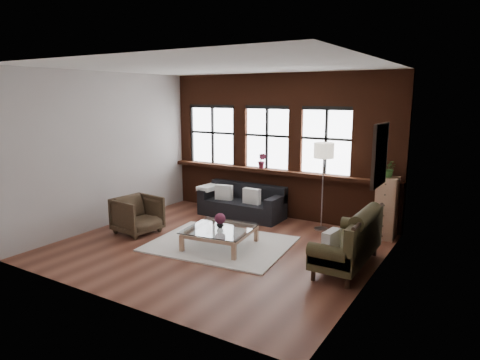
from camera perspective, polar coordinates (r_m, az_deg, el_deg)
The scene contains 26 objects.
floor at distance 7.94m, azimuth -2.91°, elevation -8.82°, with size 5.50×5.50×0.00m, color #592D20.
ceiling at distance 7.48m, azimuth -3.16°, elevation 14.89°, with size 5.50×5.50×0.00m, color white.
wall_back at distance 9.69m, azimuth 5.38°, elevation 4.54°, with size 5.50×5.50×0.00m, color #B5AEA9.
wall_front at distance 5.70m, azimuth -17.40°, elevation -0.63°, with size 5.50×5.50×0.00m, color #B5AEA9.
wall_left at distance 9.37m, azimuth -17.07°, elevation 3.86°, with size 5.00×5.00×0.00m, color #B5AEA9.
wall_right at distance 6.42m, azimuth 17.65°, elevation 0.65°, with size 5.00×5.00×0.00m, color #B5AEA9.
brick_backwall at distance 9.64m, azimuth 5.23°, elevation 4.50°, with size 5.50×0.12×3.20m, color #461E10, non-canonical shape.
sill_ledge at distance 9.64m, azimuth 4.93°, elevation 1.14°, with size 5.50×0.30×0.08m, color #461E10.
window_left at distance 10.55m, azimuth -3.58°, elevation 5.92°, with size 1.38×0.10×1.50m, color black, non-canonical shape.
window_mid at distance 9.77m, azimuth 3.68°, elevation 5.50°, with size 1.38×0.10×1.50m, color black, non-canonical shape.
window_right at distance 9.20m, azimuth 11.44°, elevation 4.95°, with size 1.38×0.10×1.50m, color black, non-canonical shape.
wall_poster at distance 6.68m, azimuth 18.16°, elevation 3.19°, with size 0.05×0.74×0.94m, color black, non-canonical shape.
shag_rug at distance 8.03m, azimuth -2.63°, elevation -8.50°, with size 2.48×1.95×0.03m, color silver.
dark_sofa at distance 9.71m, azimuth 0.22°, elevation -2.91°, with size 1.93×0.78×0.70m, color black, non-canonical shape.
pillow_a at distance 9.80m, azimuth -2.16°, elevation -1.65°, with size 0.40×0.14×0.34m, color white.
pillow_b at distance 9.42m, azimuth 1.58°, elevation -2.17°, with size 0.40×0.14×0.34m, color white.
vintage_settee at distance 7.08m, azimuth 14.10°, elevation -7.69°, with size 0.78×1.75×0.93m, color #332D17, non-canonical shape.
pillow_settee at distance 6.58m, azimuth 12.06°, elevation -8.02°, with size 0.14×0.38×0.34m, color white.
armchair at distance 8.81m, azimuth -13.51°, elevation -4.56°, with size 0.79×0.81×0.74m, color #34271A.
coffee_table at distance 7.84m, azimuth -2.66°, elevation -7.70°, with size 1.13×1.13×0.38m, color #AB7C5D, non-canonical shape.
vase at distance 7.76m, azimuth -2.68°, elevation -5.92°, with size 0.13×0.13×0.14m, color #B2B2B2.
flowers at distance 7.73m, azimuth -2.68°, elevation -5.16°, with size 0.20×0.20×0.20m, color maroon.
drawer_chest at distance 8.64m, azimuth 18.93°, elevation -3.57°, with size 0.37×0.37×1.21m, color #AB7C5D.
potted_plant_top at distance 8.49m, azimuth 19.26°, elevation 1.46°, with size 0.30×0.26×0.33m, color #2D5923.
floor_lamp at distance 8.80m, azimuth 10.97°, elevation -0.45°, with size 0.40×0.40×1.94m, color #A5A5A8, non-canonical shape.
sill_plant at distance 9.74m, azimuth 2.94°, elevation 2.58°, with size 0.20×0.16×0.36m, color maroon.
Camera 1 is at (4.23, -6.15, 2.72)m, focal length 32.00 mm.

